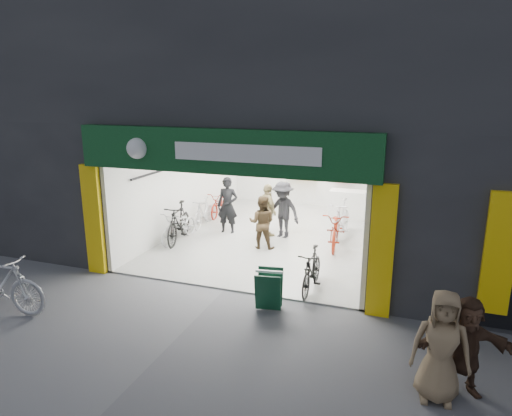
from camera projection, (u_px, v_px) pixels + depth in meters
The scene contains 16 objects.
ground at pixel (224, 290), 9.94m from camera, with size 60.00×60.00×0.00m, color #56565B.
building at pixel (319, 87), 13.11m from camera, with size 17.00×10.27×8.00m.
bike_left_front at pixel (180, 226), 13.02m from camera, with size 0.61×1.76×0.92m, color silver.
bike_left_midfront at pixel (179, 223), 12.96m from camera, with size 0.54×1.90×1.14m, color black.
bike_left_midback at pixel (220, 204), 15.65m from camera, with size 0.57×1.64×0.86m, color maroon.
bike_left_back at pixel (204, 212), 14.45m from camera, with size 0.44×1.54×0.93m, color #B5B6BA.
bike_right_front at pixel (312, 270), 9.79m from camera, with size 0.45×1.60×0.96m, color black.
bike_right_mid at pixel (336, 229), 12.58m from camera, with size 0.69×1.98×1.04m, color maroon.
bike_right_back at pixel (341, 219), 13.34m from camera, with size 0.53×1.88×1.13m, color silver.
customer_a at pixel (228, 206), 13.64m from camera, with size 0.63×0.41×1.73m, color black.
customer_b at pixel (262, 223), 12.35m from camera, with size 0.72×0.56×1.49m, color #3D2D1B.
customer_c at pixel (283, 210), 13.22m from camera, with size 1.10×0.63×1.70m, color black.
customer_d at pixel (268, 211), 13.36m from camera, with size 0.93×0.39×1.60m, color olive.
pedestrian_near at pixel (441, 347), 6.26m from camera, with size 0.80×0.52×1.64m, color #7C6548.
pedestrian_far at pixel (466, 346), 6.40m from camera, with size 1.38×0.44×1.49m, color #3C271B.
sandwich_board at pixel (269, 289), 8.99m from camera, with size 0.58×0.59×0.79m.
Camera 1 is at (3.71, -8.41, 4.24)m, focal length 32.00 mm.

